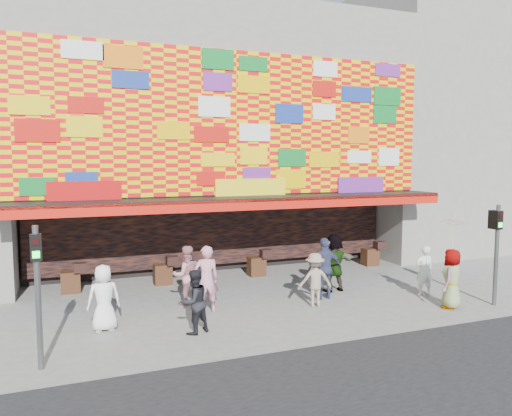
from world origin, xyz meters
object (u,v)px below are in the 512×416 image
object	(u,v)px
signal_left	(37,281)
ped_a	(104,298)
ped_h	(424,270)
signal_right	(497,243)
ped_c	(194,302)
ped_f	(334,262)
ped_b	(206,279)
ped_g	(452,279)
parasol	(453,234)
ped_d	(315,280)
ped_e	(325,268)
ped_i	(186,275)

from	to	relation	value
signal_left	ped_a	bearing A→B (deg)	54.06
signal_left	ped_h	distance (m)	11.36
signal_left	signal_right	size ratio (longest dim) A/B	1.00
ped_c	ped_f	xyz separation A→B (m)	(5.28, 2.21, 0.15)
ped_b	ped_h	xyz separation A→B (m)	(6.95, -0.81, -0.16)
ped_g	ped_b	bearing A→B (deg)	-50.62
ped_f	ped_g	xyz separation A→B (m)	(2.22, -2.89, -0.09)
ped_f	ped_b	bearing A→B (deg)	4.21
parasol	ped_h	bearing A→B (deg)	81.71
ped_d	ped_f	bearing A→B (deg)	-127.67
ped_d	ped_f	world-z (taller)	ped_f
ped_b	ped_e	size ratio (longest dim) A/B	1.00
ped_f	ped_h	distance (m)	2.85
signal_right	parasol	xyz separation A→B (m)	(-1.41, 0.24, 0.31)
signal_left	ped_a	distance (m)	2.63
signal_left	ped_b	bearing A→B (deg)	30.12
signal_left	ped_a	xyz separation A→B (m)	(1.42, 1.96, -1.02)
ped_b	ped_a	bearing A→B (deg)	16.87
ped_f	ped_h	size ratio (longest dim) A/B	1.20
ped_a	ped_d	distance (m)	5.96
parasol	ped_e	bearing A→B (deg)	142.85
ped_d	ped_h	bearing A→B (deg)	-173.23
ped_d	ped_c	bearing A→B (deg)	23.99
ped_b	ped_c	xyz separation A→B (m)	(-0.75, -1.54, -0.15)
signal_right	ped_g	size ratio (longest dim) A/B	1.72
signal_left	ped_e	world-z (taller)	signal_left
signal_left	ped_h	world-z (taller)	signal_left
ped_h	parasol	bearing A→B (deg)	91.82
ped_f	ped_g	size ratio (longest dim) A/B	1.10
ped_h	parasol	size ratio (longest dim) A/B	0.85
ped_i	ped_e	bearing A→B (deg)	163.72
ped_f	ped_d	bearing A→B (deg)	37.96
signal_left	ped_e	distance (m)	8.47
ped_e	parasol	world-z (taller)	parasol
ped_d	ped_g	world-z (taller)	ped_g
ped_a	ped_c	xyz separation A→B (m)	(2.07, -1.04, -0.04)
ped_c	ped_g	xyz separation A→B (m)	(7.50, -0.67, 0.07)
ped_f	ped_g	bearing A→B (deg)	123.30
ped_d	ped_e	size ratio (longest dim) A/B	0.83
signal_right	ped_c	distance (m)	9.02
signal_right	ped_i	distance (m)	9.23
ped_d	ped_e	xyz separation A→B (m)	(0.66, 0.59, 0.16)
ped_e	parasol	size ratio (longest dim) A/B	1.01
ped_b	ped_c	distance (m)	1.72
ped_d	ped_g	size ratio (longest dim) A/B	0.91
ped_i	ped_c	bearing A→B (deg)	78.19
signal_right	ped_d	size ratio (longest dim) A/B	1.89
signal_left	ped_a	size ratio (longest dim) A/B	1.78
parasol	ped_c	bearing A→B (deg)	174.86
signal_left	ped_b	size ratio (longest dim) A/B	1.57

